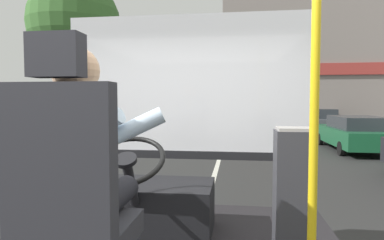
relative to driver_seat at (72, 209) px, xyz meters
name	(u,v)px	position (x,y,z in m)	size (l,w,h in m)	color
ground	(220,157)	(0.23, 9.16, -1.32)	(18.00, 44.00, 0.06)	#2B2B2B
driver_seat	(72,209)	(0.00, 0.00, 0.00)	(0.48, 0.48, 1.34)	black
bus_driver	(83,157)	(0.00, 0.11, 0.22)	(0.74, 0.60, 0.83)	black
steering_console	(145,205)	(0.00, 1.18, -0.36)	(1.10, 0.99, 0.81)	black
handrail_pole	(314,111)	(1.11, 0.29, 0.44)	(0.04, 0.04, 2.03)	gold
fare_box	(293,197)	(1.10, 0.79, -0.13)	(0.23, 0.22, 0.90)	#333338
windshield_panel	(187,103)	(0.23, 1.98, 0.47)	(2.50, 0.08, 1.48)	silver
street_tree	(74,24)	(-4.26, 8.39, 2.88)	(2.80, 2.80, 5.60)	#4C3828
shop_building	(323,62)	(5.87, 19.37, 2.86)	(11.77, 5.95, 8.31)	gray
parked_car_green	(356,133)	(5.02, 11.14, -0.65)	(1.89, 4.33, 1.24)	#195633
parked_car_charcoal	(316,121)	(4.97, 16.83, -0.58)	(1.81, 4.31, 1.38)	#474C51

